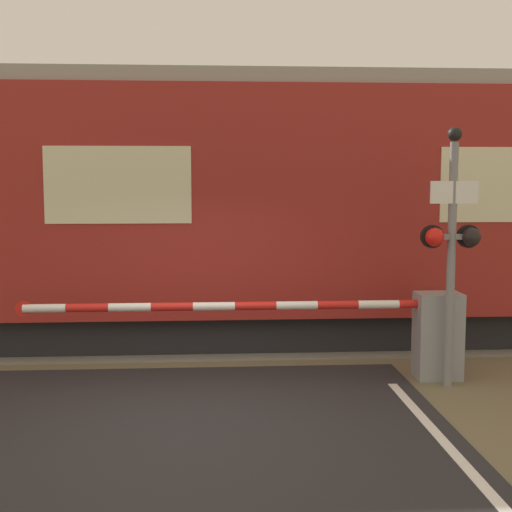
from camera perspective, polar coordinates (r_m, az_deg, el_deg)
The scene contains 5 objects.
ground_plane at distance 8.42m, azimuth -5.04°, elevation -12.54°, with size 80.00×80.00×0.00m, color #6B6047.
track_bed at distance 12.27m, azimuth -4.63°, elevation -6.43°, with size 36.00×3.20×0.13m.
train at distance 12.05m, azimuth -10.05°, elevation 3.80°, with size 21.17×3.02×4.34m.
crossing_barrier at distance 9.86m, azimuth 11.62°, elevation -5.83°, with size 5.91×0.44×1.17m.
signal_post at distance 9.46m, azimuth 15.40°, elevation 1.18°, with size 0.78×0.26×3.35m.
Camera 1 is at (0.20, -7.97, 2.70)m, focal length 50.00 mm.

